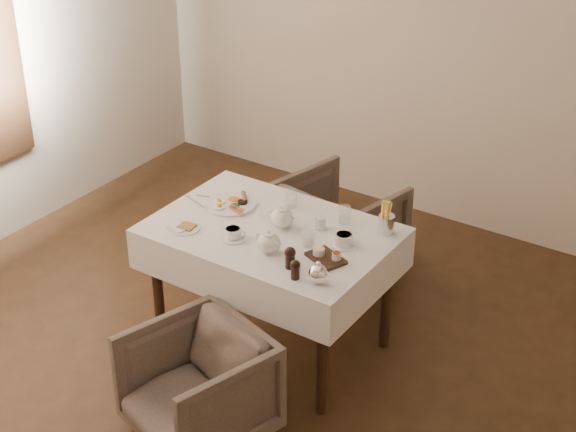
{
  "coord_description": "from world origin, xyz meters",
  "views": [
    {
      "loc": [
        2.34,
        -2.78,
        3.09
      ],
      "look_at": [
        0.05,
        0.65,
        0.82
      ],
      "focal_mm": 55.0,
      "sensor_mm": 36.0,
      "label": 1
    }
  ],
  "objects_px": {
    "armchair_far": "(336,228)",
    "breakfast_plate": "(231,203)",
    "table": "(271,248)",
    "teapot_centre": "(282,216)",
    "armchair_near": "(198,387)"
  },
  "relations": [
    {
      "from": "armchair_far",
      "to": "teapot_centre",
      "type": "height_order",
      "value": "teapot_centre"
    },
    {
      "from": "armchair_far",
      "to": "breakfast_plate",
      "type": "distance_m",
      "value": 0.92
    },
    {
      "from": "breakfast_plate",
      "to": "teapot_centre",
      "type": "distance_m",
      "value": 0.39
    },
    {
      "from": "table",
      "to": "armchair_far",
      "type": "bearing_deg",
      "value": 96.68
    },
    {
      "from": "breakfast_plate",
      "to": "teapot_centre",
      "type": "xyz_separation_m",
      "value": [
        0.38,
        -0.06,
        0.06
      ]
    },
    {
      "from": "teapot_centre",
      "to": "table",
      "type": "bearing_deg",
      "value": -140.87
    },
    {
      "from": "table",
      "to": "teapot_centre",
      "type": "distance_m",
      "value": 0.2
    },
    {
      "from": "table",
      "to": "armchair_near",
      "type": "xyz_separation_m",
      "value": [
        0.12,
        -0.8,
        -0.35
      ]
    },
    {
      "from": "table",
      "to": "breakfast_plate",
      "type": "height_order",
      "value": "breakfast_plate"
    },
    {
      "from": "table",
      "to": "armchair_far",
      "type": "xyz_separation_m",
      "value": [
        -0.1,
        0.87,
        -0.32
      ]
    },
    {
      "from": "table",
      "to": "armchair_near",
      "type": "bearing_deg",
      "value": -81.84
    },
    {
      "from": "table",
      "to": "breakfast_plate",
      "type": "distance_m",
      "value": 0.38
    },
    {
      "from": "armchair_near",
      "to": "breakfast_plate",
      "type": "height_order",
      "value": "breakfast_plate"
    },
    {
      "from": "teapot_centre",
      "to": "breakfast_plate",
      "type": "bearing_deg",
      "value": 159.59
    },
    {
      "from": "armchair_near",
      "to": "table",
      "type": "bearing_deg",
      "value": 115.35
    }
  ]
}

